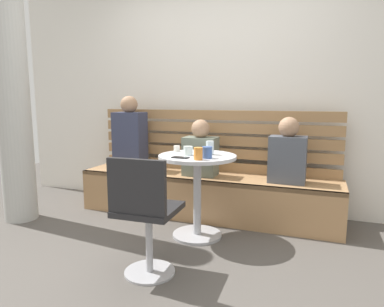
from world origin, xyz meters
name	(u,v)px	position (x,y,z in m)	size (l,w,h in m)	color
ground	(154,266)	(0.00, 0.00, 0.00)	(8.00, 8.00, 0.00)	#514C47
back_wall	(219,78)	(0.00, 1.64, 1.45)	(5.20, 0.10, 2.90)	silver
concrete_pillar	(11,81)	(-1.75, 0.45, 1.40)	(0.32, 0.32, 2.80)	#B2B2AD
booth_bench	(205,195)	(0.00, 1.20, 0.22)	(2.70, 0.52, 0.44)	#A87C51
booth_backrest	(213,140)	(0.00, 1.44, 0.78)	(2.65, 0.04, 0.66)	#9A7249
cafe_table	(197,180)	(0.10, 0.65, 0.52)	(0.68, 0.68, 0.74)	#ADADB2
white_chair	(145,213)	(0.02, -0.16, 0.46)	(0.42, 0.42, 0.85)	#ADADB2
person_adult	(130,136)	(-0.91, 1.23, 0.81)	(0.34, 0.22, 0.82)	#333851
person_child_left	(288,154)	(0.82, 1.18, 0.71)	(0.34, 0.22, 0.62)	#4C515B
person_child_middle	(200,151)	(-0.05, 1.18, 0.69)	(0.34, 0.22, 0.58)	slate
cup_glass_short	(188,151)	(0.03, 0.61, 0.78)	(0.08, 0.08, 0.08)	silver
cup_glass_tall	(210,148)	(0.20, 0.72, 0.80)	(0.07, 0.07, 0.12)	silver
cup_espresso_small	(177,149)	(-0.15, 0.78, 0.77)	(0.06, 0.06, 0.06)	silver
cup_tumbler_orange	(198,154)	(0.19, 0.43, 0.79)	(0.07, 0.07, 0.10)	orange
cup_mug_blue	(207,152)	(0.23, 0.53, 0.79)	(0.08, 0.08, 0.10)	#3D5B9E
phone_on_table	(180,158)	(0.02, 0.46, 0.74)	(0.07, 0.14, 0.01)	black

